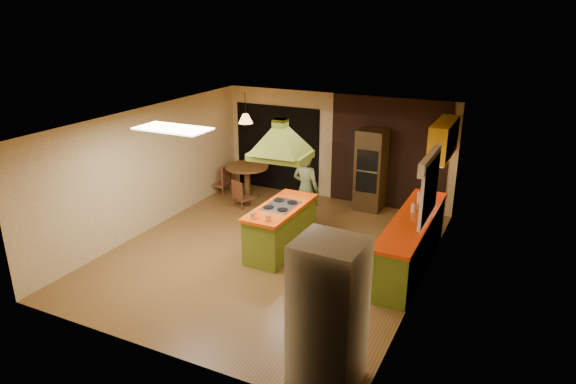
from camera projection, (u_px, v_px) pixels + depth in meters
The scene contains 21 objects.
ground at pixel (271, 252), 9.56m from camera, with size 6.50×6.50×0.00m, color brown.
room_walls at pixel (270, 189), 9.14m from camera, with size 5.50×6.50×6.50m.
ceiling_plane at pixel (269, 120), 8.72m from camera, with size 6.50×6.50×0.00m, color silver.
brick_panel at pixel (388, 154), 11.36m from camera, with size 2.64×0.03×2.50m, color #381E14.
nook_opening at pixel (277, 149), 12.56m from camera, with size 2.20×0.03×2.10m, color black.
right_counter at pixel (411, 242), 8.91m from camera, with size 0.62×3.05×0.92m.
upper_cabinets at pixel (444, 139), 9.71m from camera, with size 0.34×1.40×0.70m, color yellow.
window_right at pixel (430, 176), 8.20m from camera, with size 0.12×1.35×1.06m.
fluor_panel at pixel (173, 129), 8.16m from camera, with size 1.20×0.60×0.03m, color white.
kitchen_island at pixel (281, 228), 9.49m from camera, with size 0.74×1.79×0.91m.
range_hood at pixel (280, 133), 8.88m from camera, with size 1.05×0.78×0.79m.
man at pixel (306, 190), 10.44m from camera, with size 0.59×0.39×1.62m, color #4B552D.
refrigerator at pixel (328, 314), 5.97m from camera, with size 0.77×0.73×1.87m, color white.
wall_oven at pixel (371, 170), 11.35m from camera, with size 0.63×0.62×1.82m.
dining_table at pixel (247, 175), 12.24m from camera, with size 1.02×1.02×0.77m.
chair_left at pixel (220, 179), 12.51m from camera, with size 0.40×0.40×0.73m, color brown, non-canonical shape.
chair_near at pixel (243, 193), 11.66m from camera, with size 0.35×0.35×0.64m, color brown, non-canonical shape.
pendant_lamp at pixel (246, 119), 11.78m from camera, with size 0.33×0.33×0.22m, color #FF9E3F.
canister_large at pixel (421, 197), 9.40m from camera, with size 0.14×0.14×0.20m, color beige.
canister_medium at pixel (424, 193), 9.63m from camera, with size 0.14×0.14×0.19m, color beige.
canister_small at pixel (414, 208), 8.98m from camera, with size 0.11×0.11×0.15m, color #FAEDC9.
Camera 1 is at (4.06, -7.61, 4.30)m, focal length 32.00 mm.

